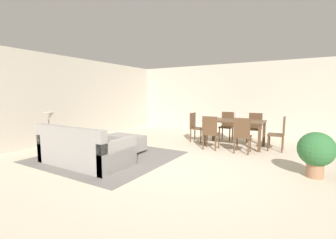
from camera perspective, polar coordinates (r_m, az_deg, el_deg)
The scene contains 17 objects.
ground_plane at distance 4.84m, azimuth 3.90°, elevation -11.80°, with size 10.80×10.80×0.00m, color beige.
wall_back at distance 9.35m, azimuth 17.90°, elevation 5.06°, with size 9.00×0.12×2.70m, color #BCB2A0.
wall_left at distance 8.02m, azimuth -24.38°, elevation 4.64°, with size 0.12×11.00×2.70m, color #BCB2A0.
area_rug at distance 5.78m, azimuth -14.80°, elevation -8.94°, with size 3.00×2.80×0.01m, color slate.
couch at distance 5.30m, azimuth -20.17°, elevation -7.41°, with size 2.01×1.00×0.86m.
ottoman_table at distance 6.14m, azimuth -10.68°, elevation -5.59°, with size 1.04×0.54×0.44m.
side_table at distance 6.34m, azimuth -27.46°, elevation -4.14°, with size 0.40×0.40×0.55m.
table_lamp at distance 6.27m, azimuth -27.71°, elevation 0.58°, with size 0.26×0.26×0.52m.
dining_table at distance 6.91m, azimuth 16.22°, elevation -0.88°, with size 1.65×0.93×0.76m.
dining_chair_near_left at distance 6.30m, azimuth 10.55°, elevation -2.79°, with size 0.43×0.43×0.92m.
dining_chair_near_right at distance 6.07m, azimuth 18.05°, elevation -3.34°, with size 0.42×0.42×0.92m.
dining_chair_far_left at distance 7.82m, azimuth 14.48°, elevation -1.13°, with size 0.41×0.41×0.92m.
dining_chair_far_right at distance 7.65m, azimuth 20.83°, elevation -1.51°, with size 0.41×0.41×0.92m.
dining_chair_head_east at distance 6.73m, azimuth 26.11°, elevation -2.76°, with size 0.41×0.41×0.92m.
dining_chair_head_west at distance 7.32m, azimuth 6.86°, elevation -1.46°, with size 0.41×0.41×0.92m.
vase_centerpiece at distance 6.83m, azimuth 16.76°, elevation 0.70°, with size 0.09×0.09×0.22m, color silver.
potted_plant at distance 4.93m, azimuth 33.03°, elevation -6.57°, with size 0.62×0.62×0.83m.
Camera 1 is at (2.05, -4.12, 1.50)m, focal length 24.41 mm.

